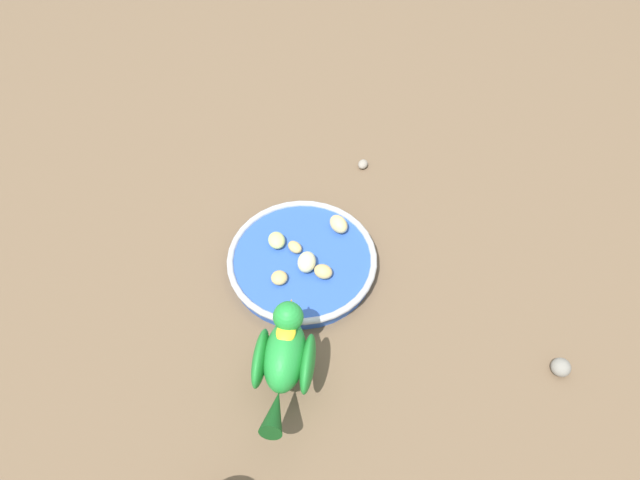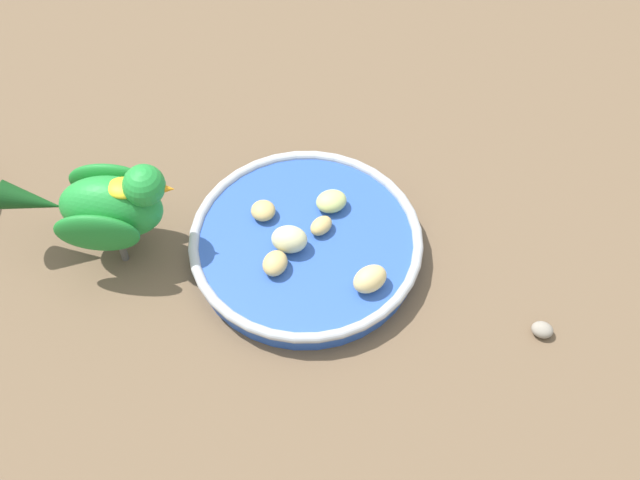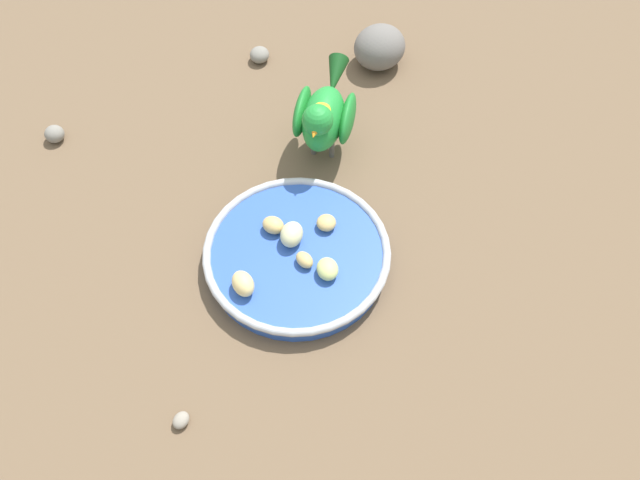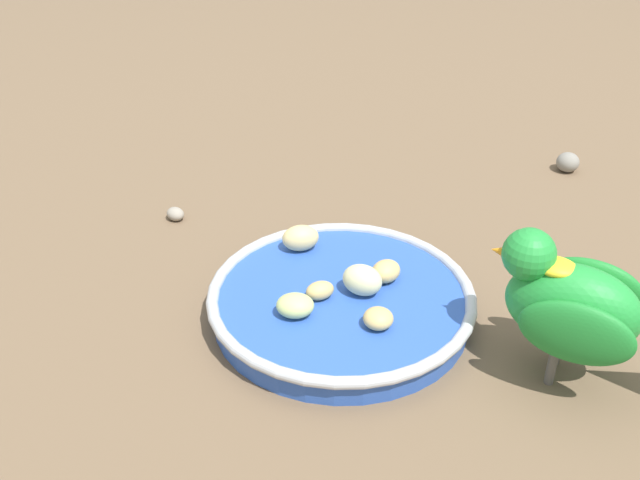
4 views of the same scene
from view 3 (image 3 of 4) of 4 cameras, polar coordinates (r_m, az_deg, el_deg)
The scene contains 13 objects.
ground_plane at distance 0.90m, azimuth -1.73°, elevation -1.11°, with size 4.00×4.00×0.00m, color brown.
feeding_bowl at distance 0.88m, azimuth -1.81°, elevation -1.20°, with size 0.23×0.23×0.03m.
apple_piece_0 at distance 0.87m, azimuth -2.12°, elevation 0.55°, with size 0.03×0.03×0.03m, color beige.
apple_piece_1 at distance 0.85m, azimuth -1.22°, elevation -1.55°, with size 0.02×0.02×0.02m, color tan.
apple_piece_2 at distance 0.85m, azimuth 0.59°, elevation -2.28°, with size 0.03×0.03×0.02m, color #C6D17A.
apple_piece_3 at distance 0.88m, azimuth 0.50°, elevation 1.36°, with size 0.02×0.02×0.02m, color tan.
apple_piece_4 at distance 0.88m, azimuth -3.59°, elevation 1.26°, with size 0.03×0.02×0.02m, color tan.
apple_piece_5 at distance 0.84m, azimuth -6.03°, elevation -3.41°, with size 0.03×0.02×0.02m, color #E5C67F.
parrot at distance 0.95m, azimuth 0.32°, elevation 9.76°, with size 0.10×0.16×0.12m.
rock_large at distance 1.10m, azimuth 4.68°, elevation 14.78°, with size 0.08×0.07×0.06m, color slate.
pebble_0 at distance 1.07m, azimuth -20.03°, elevation 7.79°, with size 0.03×0.03×0.02m, color gray.
pebble_1 at distance 1.12m, azimuth -4.75°, elevation 14.22°, with size 0.03×0.03×0.02m, color gray.
pebble_2 at distance 0.81m, azimuth -10.81°, elevation -13.66°, with size 0.02×0.02×0.01m, color gray.
Camera 3 is at (-0.31, 0.38, 0.75)m, focal length 40.98 mm.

